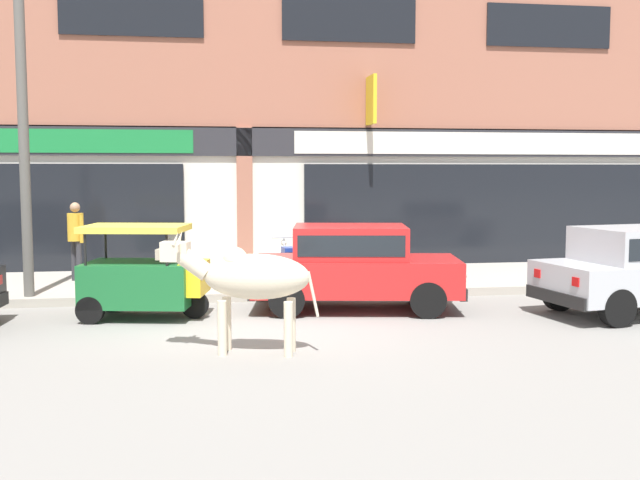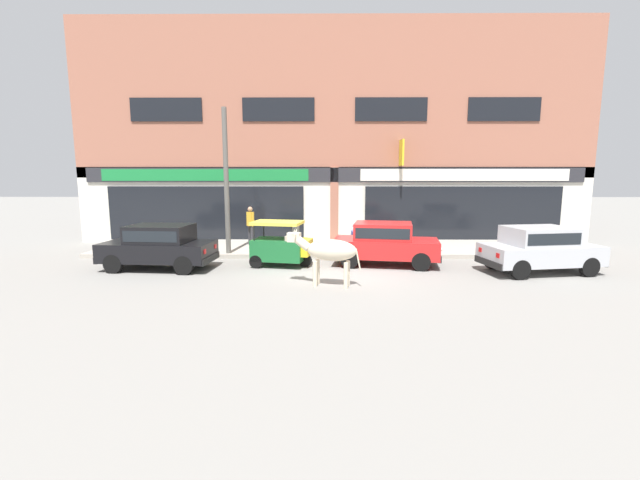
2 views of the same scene
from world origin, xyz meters
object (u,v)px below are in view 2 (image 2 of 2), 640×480
car_2 (159,245)px  motorcycle_0 (355,239)px  auto_rickshaw (281,247)px  pedestrian (250,222)px  car_0 (385,242)px  utility_pole (226,182)px  cow (328,251)px  motorcycle_1 (384,240)px  car_1 (540,247)px

car_2 → motorcycle_0: car_2 is taller
auto_rickshaw → pedestrian: (-1.60, 3.32, 0.48)m
car_0 → utility_pole: 6.13m
cow → car_2: (-5.49, 2.13, -0.19)m
car_2 → motorcycle_1: 8.25m
cow → motorcycle_0: cow is taller
car_1 → cow: bearing=-165.8°
car_0 → motorcycle_0: car_0 is taller
car_0 → auto_rickshaw: bearing=-177.3°
car_2 → pedestrian: 4.50m
motorcycle_1 → motorcycle_0: bearing=174.5°
motorcycle_0 → utility_pole: bearing=-169.3°
cow → pedestrian: pedestrian is taller
motorcycle_1 → pedestrian: bearing=169.3°
car_1 → motorcycle_1: size_ratio=2.10×
car_0 → car_1: size_ratio=1.00×
cow → motorcycle_1: 5.46m
auto_rickshaw → motorcycle_1: auto_rickshaw is taller
car_0 → cow: bearing=-124.9°
utility_pole → motorcycle_0: bearing=10.7°
car_1 → pedestrian: bearing=156.4°
car_1 → motorcycle_0: car_1 is taller
auto_rickshaw → motorcycle_0: bearing=42.2°
auto_rickshaw → pedestrian: bearing=115.7°
car_1 → auto_rickshaw: auto_rickshaw is taller
cow → car_2: 5.89m
auto_rickshaw → utility_pole: utility_pole is taller
cow → motorcycle_1: bearing=65.5°
car_0 → pedestrian: 6.01m
motorcycle_1 → utility_pole: 6.41m
auto_rickshaw → car_2: bearing=-172.6°
pedestrian → motorcycle_1: bearing=-10.7°
utility_pole → car_0: bearing=-13.4°
motorcycle_1 → auto_rickshaw: bearing=-148.8°
auto_rickshaw → utility_pole: (-2.13, 1.51, 2.15)m
auto_rickshaw → utility_pole: bearing=144.7°
cow → pedestrian: 6.75m
car_1 → auto_rickshaw: (-8.20, 0.96, -0.15)m
car_0 → utility_pole: size_ratio=0.71×
cow → utility_pole: 5.83m
car_0 → car_2: 7.48m
cow → car_1: 6.87m
auto_rickshaw → motorcycle_0: auto_rickshaw is taller
car_1 → car_0: bearing=166.5°
car_2 → motorcycle_1: size_ratio=2.06×
car_1 → motorcycle_0: size_ratio=2.09×
car_0 → auto_rickshaw: size_ratio=1.79×
car_2 → auto_rickshaw: (3.94, 0.51, -0.15)m
motorcycle_0 → pedestrian: pedestrian is taller
cow → car_0: (1.96, 2.81, -0.19)m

